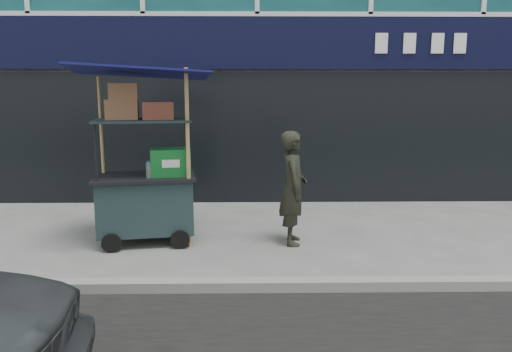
{
  "coord_description": "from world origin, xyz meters",
  "views": [
    {
      "loc": [
        -0.17,
        -5.25,
        2.18
      ],
      "look_at": [
        -0.06,
        1.2,
        1.0
      ],
      "focal_mm": 35.0,
      "sensor_mm": 36.0,
      "label": 1
    }
  ],
  "objects": [
    {
      "name": "ground",
      "position": [
        0.0,
        0.0,
        0.0
      ],
      "size": [
        80.0,
        80.0,
        0.0
      ],
      "primitive_type": "plane",
      "color": "#61615D",
      "rests_on": "ground"
    },
    {
      "name": "curb",
      "position": [
        0.0,
        -0.2,
        0.06
      ],
      "size": [
        80.0,
        0.18,
        0.12
      ],
      "primitive_type": "cube",
      "color": "gray",
      "rests_on": "ground"
    },
    {
      "name": "vendor_cart",
      "position": [
        -1.57,
        1.52,
        0.86
      ],
      "size": [
        1.99,
        1.55,
        2.45
      ],
      "rotation": [
        0.0,
        0.0,
        0.16
      ],
      "color": "#192A2B",
      "rests_on": "ground"
    },
    {
      "name": "vendor_man",
      "position": [
        0.45,
        1.43,
        0.78
      ],
      "size": [
        0.39,
        0.58,
        1.57
      ],
      "primitive_type": "imported",
      "rotation": [
        0.0,
        0.0,
        1.55
      ],
      "color": "black",
      "rests_on": "ground"
    }
  ]
}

